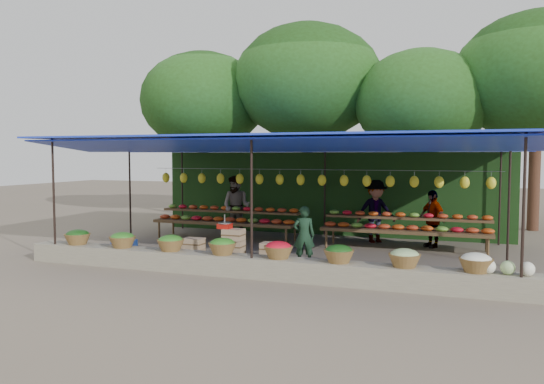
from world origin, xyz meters
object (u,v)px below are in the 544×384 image
(crate_counter, at_px, (232,249))
(vendor_seated, at_px, (304,236))
(weighing_scale, at_px, (225,225))
(blue_crate_back, at_px, (124,247))
(blue_crate_front, at_px, (108,251))

(crate_counter, height_order, vendor_seated, vendor_seated)
(weighing_scale, height_order, blue_crate_back, weighing_scale)
(crate_counter, distance_m, blue_crate_back, 2.97)
(crate_counter, bearing_deg, weighing_scale, 180.00)
(vendor_seated, relative_size, blue_crate_front, 2.79)
(blue_crate_back, bearing_deg, crate_counter, -19.40)
(weighing_scale, bearing_deg, blue_crate_back, 176.89)
(crate_counter, relative_size, blue_crate_front, 5.02)
(vendor_seated, xyz_separation_m, blue_crate_back, (-4.53, -0.18, -0.49))
(weighing_scale, xyz_separation_m, blue_crate_front, (-2.84, -0.39, -0.71))
(weighing_scale, bearing_deg, crate_counter, -0.00)
(weighing_scale, distance_m, blue_crate_back, 2.87)
(weighing_scale, height_order, vendor_seated, vendor_seated)
(crate_counter, bearing_deg, vendor_seated, 11.89)
(crate_counter, height_order, weighing_scale, weighing_scale)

